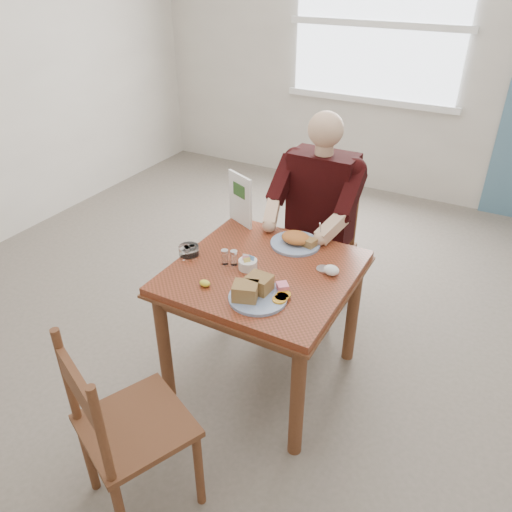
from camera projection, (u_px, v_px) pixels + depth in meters
The scene contains 16 objects.
floor at pixel (263, 374), 2.98m from camera, with size 6.00×6.00×0.00m, color #635B50.
wall_back at pixel (420, 51), 4.50m from camera, with size 5.50×5.50×0.00m, color silver.
lemon_wedge at pixel (205, 283), 2.44m from camera, with size 0.06×0.04×0.03m, color yellow.
napkin at pixel (331, 270), 2.53m from camera, with size 0.08×0.07×0.05m, color white.
metal_dish at pixel (323, 269), 2.58m from camera, with size 0.07×0.07×0.01m, color silver.
window at pixel (378, 24), 4.53m from camera, with size 1.72×0.04×1.42m.
table at pixel (263, 286), 2.64m from camera, with size 0.92×0.92×0.75m.
chair_far at pixel (319, 246), 3.33m from camera, with size 0.42×0.42×0.95m.
chair_near at pixel (125, 429), 2.05m from camera, with size 0.56×0.56×0.95m.
diner at pixel (317, 206), 3.09m from camera, with size 0.53×0.56×1.39m.
near_plate at pixel (256, 291), 2.35m from camera, with size 0.33×0.33×0.09m.
far_plate at pixel (297, 241), 2.78m from camera, with size 0.34×0.34×0.08m.
caddy at pixel (248, 264), 2.57m from camera, with size 0.12×0.12×0.07m.
shakers at pixel (229, 257), 2.60m from camera, with size 0.09×0.06×0.08m.
creamer at pixel (189, 250), 2.70m from camera, with size 0.14×0.14×0.05m.
menu at pixel (240, 199), 2.94m from camera, with size 0.20×0.10×0.31m.
Camera 1 is at (1.01, -1.93, 2.15)m, focal length 35.00 mm.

